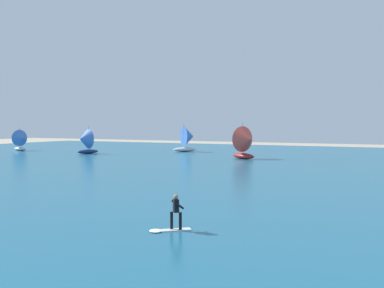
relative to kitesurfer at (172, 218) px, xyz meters
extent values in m
cube|color=#1E607F|center=(-0.10, 36.12, -0.65)|extent=(160.00, 90.00, 0.10)
cube|color=white|center=(0.14, 0.13, -0.58)|extent=(1.34, 1.26, 0.05)
cylinder|color=black|center=(-0.07, 0.10, -0.15)|extent=(0.14, 0.14, 0.80)
cylinder|color=black|center=(0.36, 0.16, -0.15)|extent=(0.14, 0.14, 0.80)
cube|color=black|center=(0.14, 0.13, 0.55)|extent=(0.40, 0.42, 0.60)
sphere|color=#9E7051|center=(0.14, 0.13, 0.96)|extent=(0.22, 0.22, 0.22)
cylinder|color=black|center=(0.06, 0.34, 0.60)|extent=(0.44, 0.40, 0.39)
cylinder|color=black|center=(0.35, 0.02, 0.60)|extent=(0.44, 0.40, 0.39)
ellipsoid|color=white|center=(-0.57, -0.50, -0.56)|extent=(0.91, 0.92, 0.08)
ellipsoid|color=navy|center=(-37.90, 39.56, -0.25)|extent=(2.47, 4.01, 0.71)
cylinder|color=silver|center=(-37.84, 39.73, 2.01)|extent=(0.12, 0.12, 3.79)
cone|color=#3F72CC|center=(-38.11, 38.94, 1.82)|extent=(3.55, 2.61, 3.19)
ellipsoid|color=silver|center=(-26.14, 51.34, -0.21)|extent=(3.88, 4.10, 0.79)
cylinder|color=silver|center=(-26.27, 51.19, 2.29)|extent=(0.13, 0.13, 4.21)
cone|color=#3F72CC|center=(-25.66, 51.88, 2.08)|extent=(3.87, 3.73, 3.54)
ellipsoid|color=maroon|center=(-11.47, 40.97, -0.20)|extent=(4.48, 3.47, 0.81)
cylinder|color=silver|center=(-11.65, 41.07, 2.37)|extent=(0.14, 0.14, 4.32)
cone|color=#D84C3F|center=(-10.83, 40.59, 2.15)|extent=(3.47, 4.09, 3.63)
ellipsoid|color=silver|center=(-54.29, 40.44, -0.27)|extent=(3.79, 2.04, 0.68)
cylinder|color=silver|center=(-54.46, 40.48, 1.87)|extent=(0.11, 0.11, 3.60)
cone|color=#3F72CC|center=(-53.69, 40.30, 1.69)|extent=(2.24, 3.31, 3.02)
camera|label=1|loc=(9.93, -17.73, 4.34)|focal=41.61mm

